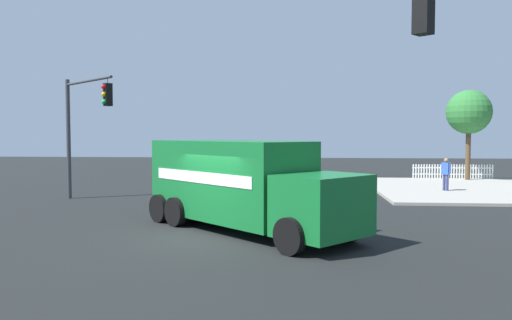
{
  "coord_description": "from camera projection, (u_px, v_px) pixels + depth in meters",
  "views": [
    {
      "loc": [
        -2.92,
        15.06,
        3.19
      ],
      "look_at": [
        -1.66,
        -0.75,
        2.34
      ],
      "focal_mm": 35.02,
      "sensor_mm": 36.0,
      "label": 1
    }
  ],
  "objects": [
    {
      "name": "picket_fence_run",
      "position": [
        453.0,
        171.0,
        33.68
      ],
      "size": [
        5.32,
        0.05,
        0.95
      ],
      "color": "white",
      "rests_on": "sidewalk_corner_near"
    },
    {
      "name": "sidewalk_corner_near",
      "position": [
        486.0,
        189.0,
        27.74
      ],
      "size": [
        12.5,
        12.5,
        0.14
      ],
      "primitive_type": "cube",
      "color": "#9E998E",
      "rests_on": "ground"
    },
    {
      "name": "ground_plane",
      "position": [
        201.0,
        237.0,
        15.39
      ],
      "size": [
        100.0,
        100.0,
        0.0
      ],
      "primitive_type": "plane",
      "color": "black"
    },
    {
      "name": "shade_tree_near",
      "position": [
        469.0,
        112.0,
        32.59
      ],
      "size": [
        2.88,
        2.88,
        5.89
      ],
      "color": "brown",
      "rests_on": "sidewalk_corner_near"
    },
    {
      "name": "traffic_light_secondary",
      "position": [
        81.0,
        119.0,
        23.06
      ],
      "size": [
        3.53,
        3.33,
        5.79
      ],
      "color": "#38383D",
      "rests_on": "ground"
    },
    {
      "name": "pedestrian_crossing",
      "position": [
        446.0,
        172.0,
        26.48
      ],
      "size": [
        0.43,
        0.39,
        1.73
      ],
      "color": "navy",
      "rests_on": "sidewalk_corner_near"
    },
    {
      "name": "delivery_truck",
      "position": [
        242.0,
        184.0,
        16.3
      ],
      "size": [
        7.59,
        7.4,
        2.94
      ],
      "color": "#146B2D",
      "rests_on": "ground"
    }
  ]
}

